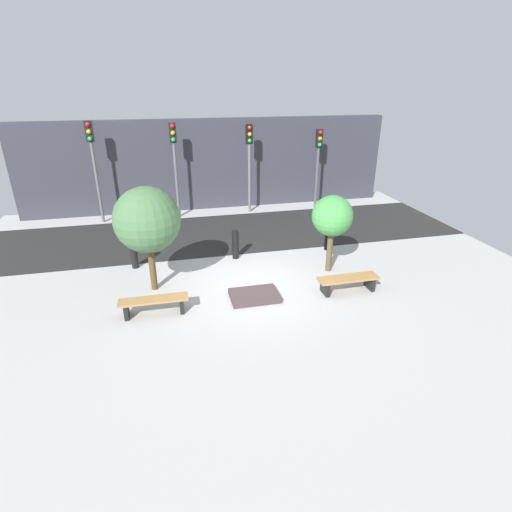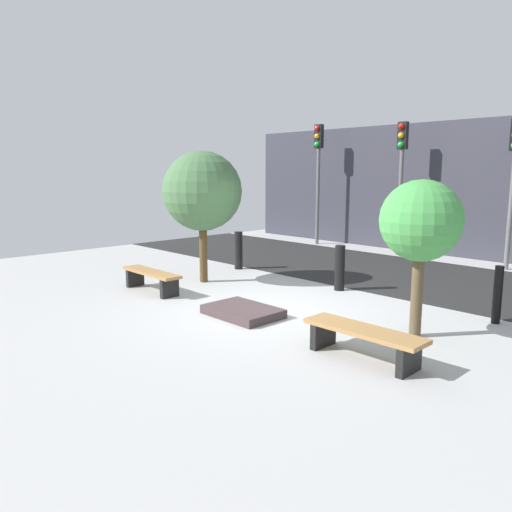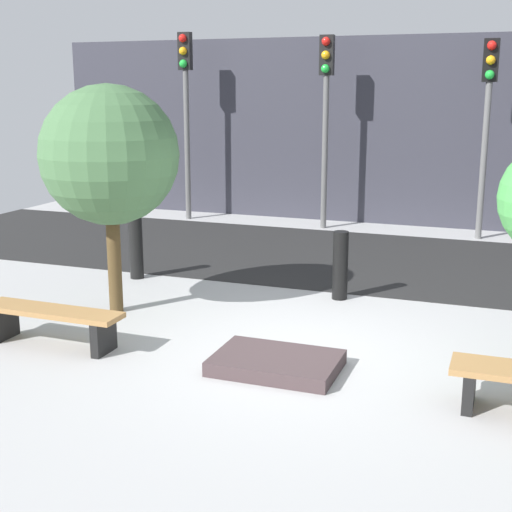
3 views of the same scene
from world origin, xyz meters
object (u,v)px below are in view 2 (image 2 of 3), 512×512
(bench_left, at_px, (151,277))
(bollard_left, at_px, (340,268))
(tree_behind_left_bench, at_px, (202,192))
(tree_behind_right_bench, at_px, (421,222))
(traffic_light_west, at_px, (318,163))
(bench_right, at_px, (363,337))
(traffic_light_mid_west, at_px, (401,164))
(bollard_center, at_px, (498,295))
(bollard_far_left, at_px, (238,250))
(planter_bed, at_px, (243,311))

(bench_left, xyz_separation_m, bollard_left, (2.62, 2.94, 0.16))
(tree_behind_left_bench, bearing_deg, bench_left, -90.00)
(bench_left, height_order, tree_behind_right_bench, tree_behind_right_bench)
(tree_behind_left_bench, height_order, traffic_light_west, traffic_light_west)
(bench_right, xyz_separation_m, traffic_light_mid_west, (-4.18, 7.85, 2.36))
(bollard_center, distance_m, traffic_light_mid_west, 7.18)
(tree_behind_right_bench, height_order, bollard_center, tree_behind_right_bench)
(bench_left, xyz_separation_m, tree_behind_right_bench, (5.23, 1.37, 1.43))
(tree_behind_left_bench, height_order, tree_behind_right_bench, tree_behind_left_bench)
(bollard_far_left, bearing_deg, tree_behind_left_bench, -69.60)
(bench_right, bearing_deg, bollard_far_left, 152.74)
(bollard_center, bearing_deg, tree_behind_left_bench, -164.86)
(tree_behind_left_bench, distance_m, bollard_left, 3.43)
(planter_bed, distance_m, traffic_light_west, 9.36)
(tree_behind_right_bench, relative_size, traffic_light_mid_west, 0.61)
(tree_behind_left_bench, bearing_deg, bollard_far_left, 110.40)
(tree_behind_left_bench, relative_size, traffic_light_mid_west, 0.75)
(bollard_center, bearing_deg, planter_bed, -139.43)
(planter_bed, height_order, bollard_far_left, bollard_far_left)
(tree_behind_right_bench, height_order, traffic_light_mid_west, traffic_light_mid_west)
(bollard_far_left, relative_size, bollard_left, 1.01)
(bench_right, relative_size, tree_behind_right_bench, 0.72)
(tree_behind_left_bench, bearing_deg, bollard_center, 15.14)
(bench_right, relative_size, bollard_far_left, 1.77)
(bench_left, distance_m, bollard_center, 6.52)
(tree_behind_left_bench, relative_size, bollard_center, 3.03)
(bench_left, bearing_deg, bollard_far_left, 101.70)
(bench_left, relative_size, bench_right, 1.00)
(bollard_left, bearing_deg, bollard_far_left, 180.00)
(bollard_left, xyz_separation_m, traffic_light_mid_west, (-1.56, 4.91, 2.19))
(planter_bed, bearing_deg, bollard_center, 40.57)
(traffic_light_west, bearing_deg, tree_behind_right_bench, -41.62)
(traffic_light_west, bearing_deg, traffic_light_mid_west, -0.00)
(bench_left, xyz_separation_m, bollard_far_left, (-0.59, 2.94, 0.17))
(planter_bed, distance_m, bollard_left, 2.77)
(bench_right, xyz_separation_m, tree_behind_right_bench, (0.00, 1.37, 1.43))
(bench_left, bearing_deg, traffic_light_west, 105.16)
(bench_left, bearing_deg, bench_right, 0.44)
(planter_bed, xyz_separation_m, traffic_light_mid_west, (-1.56, 7.65, 2.60))
(traffic_light_mid_west, bearing_deg, tree_behind_left_bench, -99.27)
(tree_behind_left_bench, distance_m, bollard_center, 6.23)
(bench_left, relative_size, tree_behind_right_bench, 0.72)
(bench_right, xyz_separation_m, traffic_light_west, (-7.30, 7.85, 2.45))
(bench_right, relative_size, planter_bed, 1.32)
(bollard_far_left, distance_m, traffic_light_mid_west, 5.62)
(bollard_far_left, bearing_deg, bench_left, -78.74)
(bench_right, bearing_deg, tree_behind_right_bench, 89.56)
(tree_behind_right_bench, bearing_deg, bench_right, -90.00)
(bollard_center, bearing_deg, tree_behind_right_bench, -110.40)
(tree_behind_left_bench, xyz_separation_m, bollard_far_left, (-0.59, 1.58, -1.55))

